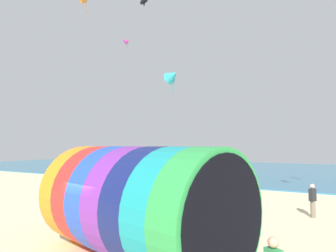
% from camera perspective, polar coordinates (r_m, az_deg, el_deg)
% --- Properties ---
extents(sea, '(120.00, 40.00, 0.10)m').
position_cam_1_polar(sea, '(46.38, 21.79, -8.00)').
color(sea, teal).
rests_on(sea, ground).
extents(giant_inflatable_tube, '(7.63, 5.32, 3.67)m').
position_cam_1_polar(giant_inflatable_tube, '(10.15, -5.73, -14.29)').
color(giant_inflatable_tube, orange).
rests_on(giant_inflatable_tube, ground).
extents(kite_magenta_delta, '(0.84, 0.83, 1.02)m').
position_cam_1_polar(kite_magenta_delta, '(30.04, -7.78, 15.73)').
color(kite_magenta_delta, '#D1339E').
extents(kite_black_parafoil, '(1.54, 1.15, 0.74)m').
position_cam_1_polar(kite_black_parafoil, '(31.59, -4.56, 22.68)').
color(kite_black_parafoil, black).
extents(kite_cyan_delta, '(1.12, 1.04, 1.43)m').
position_cam_1_polar(kite_cyan_delta, '(16.84, 0.91, 9.56)').
color(kite_cyan_delta, '#2DB2C6').
extents(bystander_near_water, '(0.36, 0.42, 1.72)m').
position_cam_1_polar(bystander_near_water, '(17.53, 25.84, -12.62)').
color(bystander_near_water, '#726651').
rests_on(bystander_near_water, ground).
extents(bystander_mid_beach, '(0.24, 0.36, 1.62)m').
position_cam_1_polar(bystander_mid_beach, '(23.16, 5.14, -10.86)').
color(bystander_mid_beach, black).
rests_on(bystander_mid_beach, ground).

